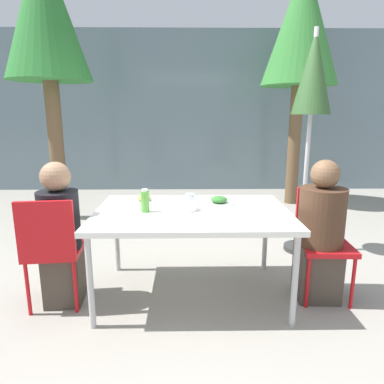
% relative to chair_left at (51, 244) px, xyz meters
% --- Properties ---
extents(ground_plane, '(24.00, 24.00, 0.00)m').
position_rel_chair_left_xyz_m(ground_plane, '(1.06, 0.19, -0.52)').
color(ground_plane, gray).
extents(building_facade, '(10.00, 0.20, 3.00)m').
position_rel_chair_left_xyz_m(building_facade, '(1.06, 4.37, 0.98)').
color(building_facade, slate).
rests_on(building_facade, ground).
extents(dining_table, '(1.53, 1.03, 0.72)m').
position_rel_chair_left_xyz_m(dining_table, '(1.06, 0.19, 0.16)').
color(dining_table, white).
rests_on(dining_table, ground).
extents(chair_left, '(0.44, 0.44, 0.88)m').
position_rel_chair_left_xyz_m(chair_left, '(0.00, 0.00, 0.00)').
color(chair_left, red).
rests_on(chair_left, ground).
extents(person_left, '(0.31, 0.31, 1.13)m').
position_rel_chair_left_xyz_m(person_left, '(0.04, 0.08, 0.03)').
color(person_left, '#473D33').
rests_on(person_left, ground).
extents(chair_right, '(0.42, 0.42, 0.88)m').
position_rel_chair_left_xyz_m(chair_right, '(2.13, 0.20, 0.00)').
color(chair_right, red).
rests_on(chair_right, ground).
extents(person_right, '(0.36, 0.36, 1.13)m').
position_rel_chair_left_xyz_m(person_right, '(2.07, 0.13, 0.01)').
color(person_right, '#473D33').
rests_on(person_right, ground).
extents(closed_umbrella, '(0.39, 0.39, 2.29)m').
position_rel_chair_left_xyz_m(closed_umbrella, '(2.27, 1.11, 1.25)').
color(closed_umbrella, '#333333').
rests_on(closed_umbrella, ground).
extents(plate_0, '(0.26, 0.26, 0.07)m').
position_rel_chair_left_xyz_m(plate_0, '(1.29, 0.38, 0.23)').
color(plate_0, white).
rests_on(plate_0, dining_table).
extents(plate_1, '(0.23, 0.23, 0.06)m').
position_rel_chair_left_xyz_m(plate_1, '(0.65, 0.46, 0.23)').
color(plate_1, white).
rests_on(plate_1, dining_table).
extents(bottle, '(0.07, 0.07, 0.18)m').
position_rel_chair_left_xyz_m(bottle, '(0.69, 0.15, 0.29)').
color(bottle, '#51A338').
rests_on(bottle, dining_table).
extents(drinking_cup, '(0.08, 0.08, 0.08)m').
position_rel_chair_left_xyz_m(drinking_cup, '(1.04, 0.42, 0.25)').
color(drinking_cup, silver).
rests_on(drinking_cup, dining_table).
extents(salad_bowl, '(0.17, 0.17, 0.06)m').
position_rel_chair_left_xyz_m(salad_bowl, '(1.02, 0.20, 0.24)').
color(salad_bowl, white).
rests_on(salad_bowl, dining_table).
extents(tree_behind_left, '(1.10, 1.10, 3.64)m').
position_rel_chair_left_xyz_m(tree_behind_left, '(-0.79, 2.36, 2.19)').
color(tree_behind_left, brown).
rests_on(tree_behind_left, ground).
extents(tree_behind_right, '(1.18, 1.18, 3.73)m').
position_rel_chair_left_xyz_m(tree_behind_right, '(2.78, 3.19, 2.25)').
color(tree_behind_right, brown).
rests_on(tree_behind_right, ground).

